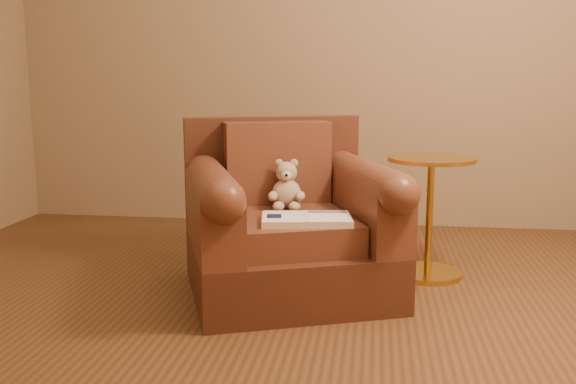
# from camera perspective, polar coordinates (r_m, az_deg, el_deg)

# --- Properties ---
(floor) EXTENTS (4.00, 4.00, 0.00)m
(floor) POSITION_cam_1_polar(r_m,az_deg,el_deg) (2.59, -3.22, -12.58)
(floor) COLOR brown
(floor) RESTS_ON ground
(armchair) EXTENTS (1.13, 1.11, 0.80)m
(armchair) POSITION_cam_1_polar(r_m,az_deg,el_deg) (3.01, -0.05, -3.09)
(armchair) COLOR #472417
(armchair) RESTS_ON floor
(teddy_bear) EXTENTS (0.17, 0.20, 0.24)m
(teddy_bear) POSITION_cam_1_polar(r_m,az_deg,el_deg) (3.05, -0.14, 0.22)
(teddy_bear) COLOR tan
(teddy_bear) RESTS_ON armchair
(guidebook) EXTENTS (0.42, 0.29, 0.03)m
(guidebook) POSITION_cam_1_polar(r_m,az_deg,el_deg) (2.76, 1.65, -2.44)
(guidebook) COLOR beige
(guidebook) RESTS_ON armchair
(side_table) EXTENTS (0.44, 0.44, 0.61)m
(side_table) POSITION_cam_1_polar(r_m,az_deg,el_deg) (3.30, 12.46, -1.82)
(side_table) COLOR gold
(side_table) RESTS_ON floor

